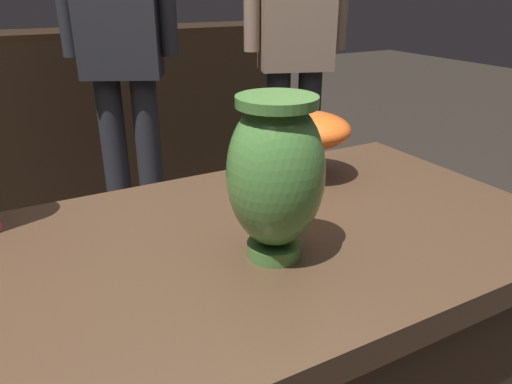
{
  "coord_description": "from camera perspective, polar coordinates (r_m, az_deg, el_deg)",
  "views": [
    {
      "loc": [
        -0.33,
        -0.67,
        1.21
      ],
      "look_at": [
        0.01,
        -0.04,
        0.9
      ],
      "focal_mm": 33.99,
      "sensor_mm": 36.0,
      "label": 1
    }
  ],
  "objects": [
    {
      "name": "vase_centerpiece",
      "position": [
        0.74,
        2.33,
        2.15
      ],
      "size": [
        0.15,
        0.15,
        0.26
      ],
      "color": "#477A38",
      "rests_on": "display_plinth"
    },
    {
      "name": "back_display_shelf",
      "position": [
        2.98,
        -21.63,
        7.63
      ],
      "size": [
        2.6,
        0.4,
        0.99
      ],
      "color": "black",
      "rests_on": "ground_plane"
    },
    {
      "name": "visitor_center_back",
      "position": [
        2.13,
        -15.77,
        17.46
      ],
      "size": [
        0.43,
        0.3,
        1.73
      ],
      "rotation": [
        0.0,
        0.0,
        2.69
      ],
      "color": "#232328",
      "rests_on": "ground_plane"
    },
    {
      "name": "vase_left_accent",
      "position": [
        1.1,
        6.14,
        7.17
      ],
      "size": [
        0.19,
        0.19,
        0.15
      ],
      "color": "#E55B1E",
      "rests_on": "display_plinth"
    },
    {
      "name": "visitor_near_right",
      "position": [
        2.28,
        4.75,
        18.45
      ],
      "size": [
        0.45,
        0.28,
        1.73
      ],
      "rotation": [
        0.0,
        0.0,
        2.8
      ],
      "color": "#232328",
      "rests_on": "ground_plane"
    },
    {
      "name": "shelf_vase_right",
      "position": [
        2.96,
        -12.66,
        19.45
      ],
      "size": [
        0.09,
        0.09,
        0.18
      ],
      "color": "gray",
      "rests_on": "back_display_shelf"
    }
  ]
}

